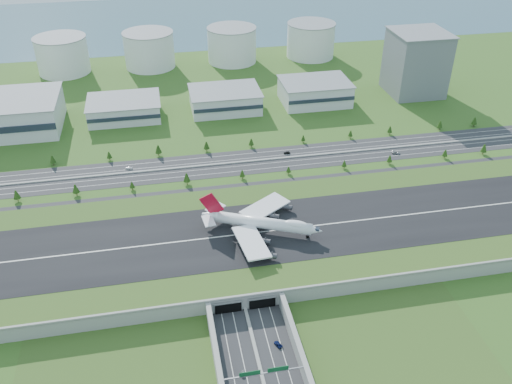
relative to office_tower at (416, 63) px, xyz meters
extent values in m
plane|color=#294B17|center=(-200.00, -195.00, -27.50)|extent=(1200.00, 1200.00, 0.00)
cube|color=gray|center=(-200.00, -195.00, -23.50)|extent=(520.00, 100.00, 8.00)
cube|color=#2C511B|center=(-200.00, -195.00, -19.42)|extent=(520.00, 100.00, 0.16)
cube|color=black|center=(-200.00, -195.00, -19.28)|extent=(520.00, 58.00, 0.12)
cube|color=silver|center=(-200.00, -195.00, -19.20)|extent=(520.00, 0.90, 0.02)
cube|color=gray|center=(-200.00, -244.40, -18.90)|extent=(520.00, 1.20, 1.20)
cube|color=gray|center=(-181.80, -295.00, -23.50)|extent=(2.40, 100.00, 8.00)
cube|color=black|center=(-208.50, -245.20, -24.30)|extent=(13.00, 1.20, 6.00)
cube|color=black|center=(-191.50, -245.20, -24.30)|extent=(13.00, 1.20, 6.00)
cylinder|color=gray|center=(-181.00, -290.00, -24.00)|extent=(0.70, 0.70, 7.00)
cube|color=gray|center=(-200.00, -290.00, -20.30)|extent=(38.00, 0.50, 0.50)
cube|color=#0C4C23|center=(-206.00, -290.10, -18.90)|extent=(9.00, 0.30, 2.40)
cube|color=#0C4C23|center=(-194.00, -290.10, -18.90)|extent=(9.00, 0.30, 2.40)
cube|color=#28282B|center=(-200.00, -100.00, -27.44)|extent=(560.00, 36.00, 0.12)
cylinder|color=#3D2819|center=(-326.86, -122.00, -26.05)|extent=(0.50, 0.50, 2.89)
cone|color=#1A3B10|center=(-326.86, -122.00, -22.36)|extent=(4.50, 4.50, 5.79)
cylinder|color=#3D2819|center=(-290.29, -122.00, -26.04)|extent=(0.50, 0.50, 2.92)
cone|color=#1A3B10|center=(-290.29, -122.00, -22.31)|extent=(4.55, 4.55, 5.84)
cylinder|color=#3D2819|center=(-254.40, -122.00, -26.41)|extent=(0.50, 0.50, 2.17)
cone|color=#1A3B10|center=(-254.40, -122.00, -23.64)|extent=(3.38, 3.38, 4.35)
cylinder|color=#3D2819|center=(-218.13, -122.00, -25.99)|extent=(0.50, 0.50, 3.01)
cone|color=#1A3B10|center=(-218.13, -122.00, -22.14)|extent=(4.69, 4.69, 6.03)
cylinder|color=#3D2819|center=(-180.26, -122.00, -26.30)|extent=(0.50, 0.50, 2.40)
cone|color=#1A3B10|center=(-180.26, -122.00, -23.24)|extent=(3.73, 3.73, 4.79)
cylinder|color=#3D2819|center=(-147.60, -122.00, -26.44)|extent=(0.50, 0.50, 2.12)
cone|color=#1A3B10|center=(-147.60, -122.00, -23.73)|extent=(3.30, 3.30, 4.24)
cylinder|color=#3D2819|center=(-107.07, -122.00, -26.37)|extent=(0.50, 0.50, 2.25)
cone|color=#1A3B10|center=(-107.07, -122.00, -23.49)|extent=(3.51, 3.51, 4.51)
cylinder|color=#3D2819|center=(-73.12, -122.00, -26.29)|extent=(0.50, 0.50, 2.42)
cone|color=#1A3B10|center=(-73.12, -122.00, -23.20)|extent=(3.77, 3.77, 4.84)
cylinder|color=#3D2819|center=(-30.17, -122.00, -26.24)|extent=(0.50, 0.50, 2.52)
cone|color=#1A3B10|center=(-30.17, -122.00, -23.02)|extent=(3.92, 3.92, 5.04)
cylinder|color=#3D2819|center=(0.64, -122.00, -26.03)|extent=(0.50, 0.50, 2.94)
cone|color=#1A3B10|center=(0.64, -122.00, -22.28)|extent=(4.57, 4.57, 5.88)
cylinder|color=#3D2819|center=(-309.77, -78.00, -26.13)|extent=(0.50, 0.50, 2.73)
cone|color=#1A3B10|center=(-309.77, -78.00, -22.65)|extent=(4.25, 4.25, 5.46)
cylinder|color=#3D2819|center=(-270.55, -78.00, -26.30)|extent=(0.50, 0.50, 2.39)
cone|color=#1A3B10|center=(-270.55, -78.00, -23.24)|extent=(3.73, 3.73, 4.79)
cylinder|color=#3D2819|center=(-235.18, -78.00, -25.98)|extent=(0.50, 0.50, 3.05)
cone|color=#1A3B10|center=(-235.18, -78.00, -22.09)|extent=(4.74, 4.74, 6.09)
cylinder|color=#3D2819|center=(-199.70, -78.00, -26.11)|extent=(0.50, 0.50, 2.79)
cone|color=#1A3B10|center=(-199.70, -78.00, -22.54)|extent=(4.34, 4.34, 5.58)
cylinder|color=#3D2819|center=(-165.75, -78.00, -26.25)|extent=(0.50, 0.50, 2.51)
cone|color=#1A3B10|center=(-165.75, -78.00, -23.05)|extent=(3.90, 3.90, 5.01)
cylinder|color=#3D2819|center=(-125.11, -78.00, -26.44)|extent=(0.50, 0.50, 2.11)
cone|color=#1A3B10|center=(-125.11, -78.00, -23.75)|extent=(3.28, 3.28, 4.22)
cylinder|color=#3D2819|center=(-87.04, -78.00, -26.37)|extent=(0.50, 0.50, 2.25)
cone|color=#1A3B10|center=(-87.04, -78.00, -23.49)|extent=(3.51, 3.51, 4.51)
cylinder|color=#3D2819|center=(-54.47, -78.00, -26.25)|extent=(0.50, 0.50, 2.51)
cone|color=#1A3B10|center=(-54.47, -78.00, -23.04)|extent=(3.90, 3.90, 5.01)
cylinder|color=#3D2819|center=(-11.91, -78.00, -26.12)|extent=(0.50, 0.50, 2.77)
cone|color=#1A3B10|center=(-11.91, -78.00, -22.58)|extent=(4.30, 4.30, 5.53)
cylinder|color=#3D2819|center=(18.22, -78.00, -26.06)|extent=(0.50, 0.50, 2.87)
cone|color=#1A3B10|center=(18.22, -78.00, -22.39)|extent=(4.47, 4.47, 5.74)
cube|color=silver|center=(-260.00, -5.00, -20.00)|extent=(58.00, 42.00, 15.00)
cube|color=silver|center=(-175.00, -5.00, -19.00)|extent=(58.00, 42.00, 17.00)
cube|color=silver|center=(-95.00, -5.00, -18.00)|extent=(58.00, 42.00, 19.00)
cube|color=slate|center=(0.00, 0.00, 0.00)|extent=(46.00, 46.00, 55.00)
cylinder|color=white|center=(-320.00, 115.00, -10.00)|extent=(50.00, 50.00, 35.00)
cylinder|color=white|center=(-235.00, 115.00, -10.00)|extent=(50.00, 50.00, 35.00)
cylinder|color=white|center=(-150.00, 115.00, -10.00)|extent=(50.00, 50.00, 35.00)
cylinder|color=white|center=(-65.00, 115.00, -10.00)|extent=(50.00, 50.00, 35.00)
cube|color=#3B6172|center=(-200.00, 285.00, -27.47)|extent=(1200.00, 260.00, 0.06)
cylinder|color=white|center=(-181.32, -194.36, -13.36)|extent=(54.24, 29.17, 6.47)
cone|color=white|center=(-153.69, -206.83, -13.36)|extent=(10.03, 9.22, 6.47)
cone|color=white|center=(-208.96, -181.89, -12.95)|extent=(11.87, 10.05, 6.47)
ellipsoid|color=white|center=(-163.79, -202.27, -11.03)|extent=(14.64, 10.26, 3.98)
cube|color=white|center=(-190.23, -209.18, -14.37)|extent=(17.12, 31.81, 1.60)
cube|color=white|center=(-176.10, -177.87, -14.37)|extent=(32.52, 27.78, 1.60)
cylinder|color=#38383D|center=(-181.92, -207.39, -16.59)|extent=(6.04, 4.92, 3.03)
cylinder|color=#38383D|center=(-181.12, -219.95, -16.59)|extent=(6.04, 4.92, 3.03)
cylinder|color=#38383D|center=(-171.94, -185.29, -16.59)|extent=(6.04, 4.92, 3.03)
cylinder|color=#38383D|center=(-162.00, -177.58, -16.59)|extent=(6.04, 4.92, 3.03)
cube|color=white|center=(-210.74, -188.29, -12.15)|extent=(7.14, 11.66, 0.61)
cube|color=white|center=(-205.33, -176.31, -12.15)|extent=(12.56, 11.41, 0.61)
cube|color=#B00C23|center=(-208.04, -182.30, -5.27)|extent=(13.50, 6.75, 15.15)
cylinder|color=black|center=(-157.52, -205.10, -18.66)|extent=(1.92, 0.71, 1.92)
cylinder|color=black|center=(-186.34, -195.64, -18.66)|extent=(1.92, 0.71, 1.92)
cylinder|color=black|center=(-183.68, -189.75, -18.66)|extent=(1.92, 0.71, 1.92)
cylinder|color=black|center=(-191.87, -193.15, -18.66)|extent=(1.92, 0.71, 1.92)
cylinder|color=black|center=(-189.21, -187.25, -18.66)|extent=(1.92, 0.71, 1.92)
imported|color=#B7B8BC|center=(-207.73, -283.34, -26.70)|extent=(2.24, 4.21, 1.36)
imported|color=#0E1949|center=(-189.25, -270.41, -26.72)|extent=(3.92, 5.23, 1.32)
imported|color=black|center=(-141.78, -93.72, -26.61)|extent=(4.67, 1.67, 1.53)
imported|color=#B6B5BA|center=(-62.19, -108.80, -26.52)|extent=(6.78, 4.82, 1.71)
imported|color=white|center=(-257.06, -94.00, -26.62)|extent=(5.62, 3.60, 1.52)
camera|label=1|loc=(-231.79, -435.80, 166.13)|focal=38.00mm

